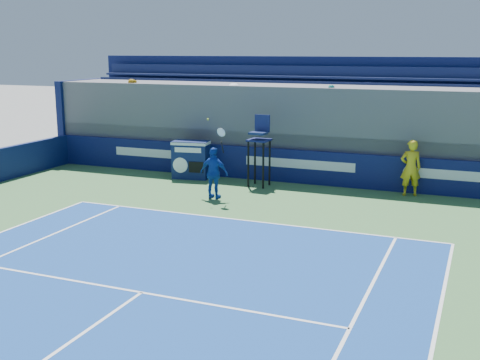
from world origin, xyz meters
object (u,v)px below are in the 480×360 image
at_px(ball_person, 411,168).
at_px(match_clock, 191,159).
at_px(tennis_player, 214,173).
at_px(umpire_chair, 260,143).

xyz_separation_m(ball_person, match_clock, (-7.81, -0.28, -0.19)).
bearing_deg(match_clock, tennis_player, -50.13).
bearing_deg(umpire_chair, tennis_player, -107.35).
xyz_separation_m(match_clock, umpire_chair, (2.78, -0.25, 0.79)).
height_order(ball_person, umpire_chair, umpire_chair).
bearing_deg(ball_person, umpire_chair, -12.19).
bearing_deg(ball_person, match_clock, -16.21).
distance_m(match_clock, umpire_chair, 2.90).
bearing_deg(tennis_player, match_clock, 129.87).
bearing_deg(tennis_player, ball_person, 25.85).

